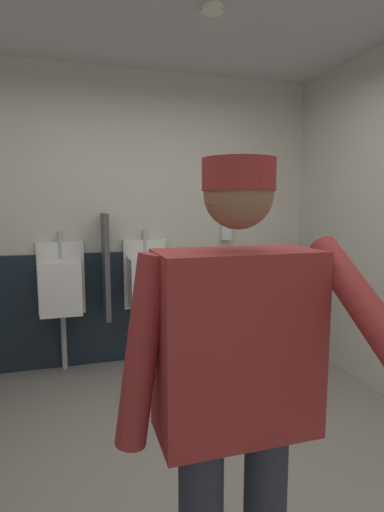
# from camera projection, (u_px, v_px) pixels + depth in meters

# --- Properties ---
(ground_plane) EXTENTS (4.09, 4.40, 0.04)m
(ground_plane) POSITION_uv_depth(u_px,v_px,m) (192.00, 496.00, 2.06)
(ground_plane) COLOR gray
(wall_back) EXTENTS (4.09, 0.12, 2.67)m
(wall_back) POSITION_uv_depth(u_px,v_px,m) (132.00, 219.00, 3.74)
(wall_back) COLOR beige
(wall_back) RESTS_ON ground_plane
(wainscot_band_back) EXTENTS (3.49, 0.03, 1.04)m
(wainscot_band_back) POSITION_uv_depth(u_px,v_px,m) (135.00, 306.00, 3.78)
(wainscot_band_back) COLOR #19232D
(wainscot_band_back) RESTS_ON ground_plane
(downlight_far) EXTENTS (0.14, 0.14, 0.03)m
(downlight_far) POSITION_uv_depth(u_px,v_px,m) (213.00, 9.00, 2.44)
(downlight_far) COLOR white
(urinal_left) EXTENTS (0.40, 0.34, 1.24)m
(urinal_left) POSITION_uv_depth(u_px,v_px,m) (61.00, 286.00, 3.42)
(urinal_left) COLOR white
(urinal_left) RESTS_ON ground_plane
(urinal_middle) EXTENTS (0.40, 0.34, 1.24)m
(urinal_middle) POSITION_uv_depth(u_px,v_px,m) (147.00, 281.00, 3.64)
(urinal_middle) COLOR white
(urinal_middle) RESTS_ON ground_plane
(privacy_divider_panel) EXTENTS (0.04, 0.40, 0.90)m
(privacy_divider_panel) POSITION_uv_depth(u_px,v_px,m) (106.00, 266.00, 3.44)
(privacy_divider_panel) COLOR #4C4C51
(person) EXTENTS (0.70, 0.60, 1.61)m
(person) POSITION_uv_depth(u_px,v_px,m) (237.00, 383.00, 1.20)
(person) COLOR #2D3342
(person) RESTS_ON ground_plane
(soap_dispenser) EXTENTS (0.10, 0.07, 0.18)m
(soap_dispenser) POSITION_uv_depth(u_px,v_px,m) (226.00, 231.00, 3.92)
(soap_dispenser) COLOR silver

